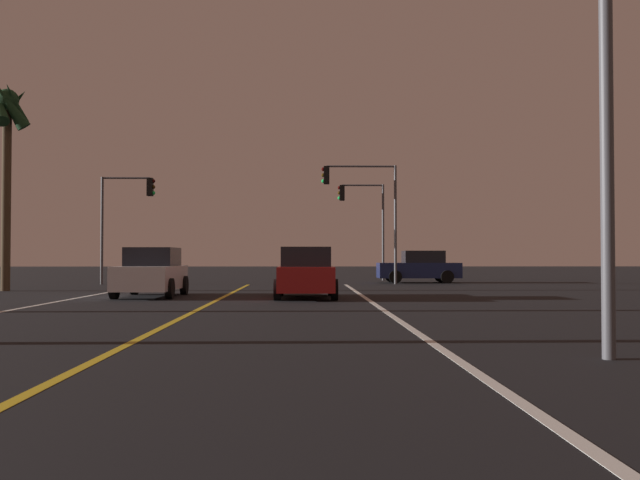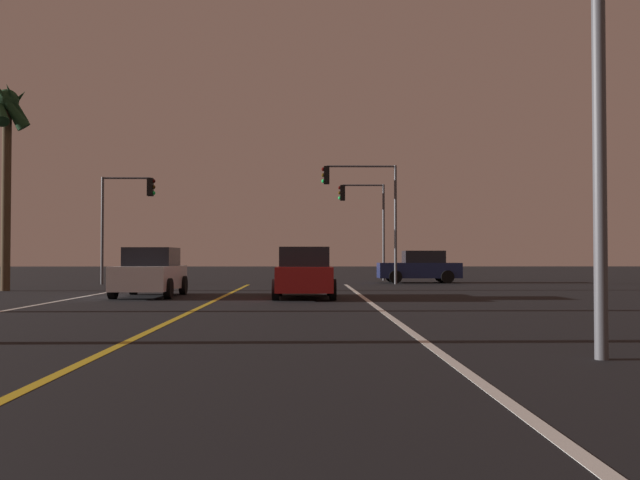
% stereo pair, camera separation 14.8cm
% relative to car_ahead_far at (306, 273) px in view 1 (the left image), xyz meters
% --- Properties ---
extents(lane_edge_right, '(0.16, 41.00, 0.01)m').
position_rel_car_ahead_far_xyz_m(lane_edge_right, '(2.00, -9.27, -0.82)').
color(lane_edge_right, silver).
rests_on(lane_edge_right, ground).
extents(lane_center_divider, '(0.16, 41.00, 0.01)m').
position_rel_car_ahead_far_xyz_m(lane_center_divider, '(-2.82, -9.27, -0.82)').
color(lane_center_divider, gold).
rests_on(lane_center_divider, ground).
extents(car_ahead_far, '(2.02, 4.30, 1.70)m').
position_rel_car_ahead_far_xyz_m(car_ahead_far, '(0.00, 0.00, 0.00)').
color(car_ahead_far, black).
rests_on(car_ahead_far, ground).
extents(car_oncoming, '(2.02, 4.30, 1.70)m').
position_rel_car_ahead_far_xyz_m(car_oncoming, '(-5.33, 0.92, 0.00)').
color(car_oncoming, black).
rests_on(car_oncoming, ground).
extents(car_crossing_side, '(4.30, 2.02, 1.70)m').
position_rel_car_ahead_far_xyz_m(car_crossing_side, '(6.07, 13.56, 0.00)').
color(car_crossing_side, black).
rests_on(car_crossing_side, ground).
extents(traffic_light_near_right, '(3.81, 0.36, 6.00)m').
position_rel_car_ahead_far_xyz_m(traffic_light_near_right, '(2.81, 11.73, 3.64)').
color(traffic_light_near_right, '#4C4C51').
rests_on(traffic_light_near_right, ground).
extents(traffic_light_near_left, '(2.71, 0.36, 5.38)m').
position_rel_car_ahead_far_xyz_m(traffic_light_near_left, '(-8.92, 11.73, 3.15)').
color(traffic_light_near_left, '#4C4C51').
rests_on(traffic_light_near_left, ground).
extents(traffic_light_far_right, '(2.73, 0.36, 5.61)m').
position_rel_car_ahead_far_xyz_m(traffic_light_far_right, '(3.31, 17.23, 3.31)').
color(traffic_light_far_right, '#4C4C51').
rests_on(traffic_light_far_right, ground).
extents(palm_tree_left_far, '(2.01, 1.94, 8.71)m').
position_rel_car_ahead_far_xyz_m(palm_tree_left_far, '(-12.12, 5.07, 6.00)').
color(palm_tree_left_far, '#473826').
rests_on(palm_tree_left_far, ground).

